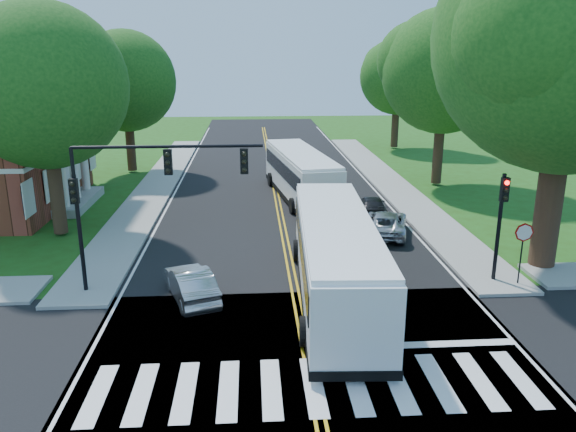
{
  "coord_description": "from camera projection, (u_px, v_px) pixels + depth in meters",
  "views": [
    {
      "loc": [
        -1.65,
        -14.28,
        9.07
      ],
      "look_at": [
        -0.12,
        8.55,
        2.4
      ],
      "focal_mm": 35.0,
      "sensor_mm": 36.0,
      "label": 1
    }
  ],
  "objects": [
    {
      "name": "stop_sign",
      "position": [
        523.0,
        239.0,
        22.06
      ],
      "size": [
        0.76,
        0.08,
        2.53
      ],
      "color": "black",
      "rests_on": "ground"
    },
    {
      "name": "hatchback",
      "position": [
        191.0,
        284.0,
        21.25
      ],
      "size": [
        2.55,
        4.12,
        1.28
      ],
      "primitive_type": "imported",
      "rotation": [
        0.0,
        0.0,
        3.47
      ],
      "color": "#A9ABB0",
      "rests_on": "road"
    },
    {
      "name": "tree_ne_big",
      "position": [
        571.0,
        38.0,
        22.01
      ],
      "size": [
        10.8,
        10.8,
        14.91
      ],
      "color": "black",
      "rests_on": "ground"
    },
    {
      "name": "ground",
      "position": [
        312.0,
        377.0,
        16.33
      ],
      "size": [
        140.0,
        140.0,
        0.0
      ],
      "primitive_type": "plane",
      "color": "#234A12",
      "rests_on": "ground"
    },
    {
      "name": "cross_road",
      "position": [
        312.0,
        377.0,
        16.32
      ],
      "size": [
        60.0,
        12.0,
        0.01
      ],
      "primitive_type": "cube",
      "color": "black",
      "rests_on": "ground"
    },
    {
      "name": "crosswalk",
      "position": [
        314.0,
        386.0,
        15.84
      ],
      "size": [
        12.6,
        3.0,
        0.01
      ],
      "primitive_type": "cube",
      "color": "silver",
      "rests_on": "road"
    },
    {
      "name": "suv",
      "position": [
        386.0,
        223.0,
        28.96
      ],
      "size": [
        3.12,
        4.79,
        1.22
      ],
      "primitive_type": "imported",
      "rotation": [
        0.0,
        0.0,
        2.88
      ],
      "color": "#AFB2B6",
      "rests_on": "road"
    },
    {
      "name": "sidewalk_nw",
      "position": [
        157.0,
        185.0,
        39.72
      ],
      "size": [
        2.6,
        40.0,
        0.15
      ],
      "primitive_type": "cube",
      "color": "gray",
      "rests_on": "ground"
    },
    {
      "name": "tree_west_far",
      "position": [
        126.0,
        81.0,
        42.4
      ],
      "size": [
        7.6,
        7.6,
        10.67
      ],
      "color": "black",
      "rests_on": "ground"
    },
    {
      "name": "sidewalk_ne",
      "position": [
        388.0,
        181.0,
        40.79
      ],
      "size": [
        2.6,
        40.0,
        0.15
      ],
      "primitive_type": "cube",
      "color": "gray",
      "rests_on": "ground"
    },
    {
      "name": "tree_east_far",
      "position": [
        398.0,
        77.0,
        53.53
      ],
      "size": [
        7.2,
        7.2,
        10.34
      ],
      "color": "black",
      "rests_on": "ground"
    },
    {
      "name": "signal_ne",
      "position": [
        501.0,
        213.0,
        22.19
      ],
      "size": [
        0.3,
        0.46,
        4.4
      ],
      "color": "black",
      "rests_on": "ground"
    },
    {
      "name": "center_line",
      "position": [
        276.0,
        194.0,
        37.4
      ],
      "size": [
        0.36,
        70.0,
        0.01
      ],
      "primitive_type": "cube",
      "color": "gold",
      "rests_on": "road"
    },
    {
      "name": "edge_line_e",
      "position": [
        377.0,
        192.0,
        37.83
      ],
      "size": [
        0.12,
        70.0,
        0.01
      ],
      "primitive_type": "cube",
      "color": "silver",
      "rests_on": "road"
    },
    {
      "name": "stop_bar",
      "position": [
        414.0,
        345.0,
        18.08
      ],
      "size": [
        6.6,
        0.4,
        0.01
      ],
      "primitive_type": "cube",
      "color": "silver",
      "rests_on": "road"
    },
    {
      "name": "road",
      "position": [
        279.0,
        210.0,
        33.57
      ],
      "size": [
        14.0,
        96.0,
        0.01
      ],
      "primitive_type": "cube",
      "color": "black",
      "rests_on": "ground"
    },
    {
      "name": "bus_lead",
      "position": [
        336.0,
        256.0,
        21.17
      ],
      "size": [
        3.42,
        12.31,
        3.15
      ],
      "rotation": [
        0.0,
        0.0,
        3.09
      ],
      "color": "white",
      "rests_on": "road"
    },
    {
      "name": "bus_follow",
      "position": [
        300.0,
        174.0,
        35.99
      ],
      "size": [
        4.13,
        11.89,
        3.01
      ],
      "rotation": [
        0.0,
        0.0,
        3.28
      ],
      "color": "white",
      "rests_on": "road"
    },
    {
      "name": "edge_line_w",
      "position": [
        173.0,
        196.0,
        36.96
      ],
      "size": [
        0.12,
        70.0,
        0.01
      ],
      "primitive_type": "cube",
      "color": "silver",
      "rests_on": "road"
    },
    {
      "name": "tree_west_near",
      "position": [
        44.0,
        86.0,
        26.89
      ],
      "size": [
        8.0,
        8.0,
        11.4
      ],
      "color": "black",
      "rests_on": "ground"
    },
    {
      "name": "tree_east_mid",
      "position": [
        444.0,
        71.0,
        37.86
      ],
      "size": [
        8.4,
        8.4,
        11.93
      ],
      "color": "black",
      "rests_on": "ground"
    },
    {
      "name": "dark_sedan",
      "position": [
        372.0,
        206.0,
        32.22
      ],
      "size": [
        2.01,
        4.06,
        1.14
      ],
      "primitive_type": "imported",
      "rotation": [
        0.0,
        0.0,
        3.03
      ],
      "color": "black",
      "rests_on": "road"
    },
    {
      "name": "signal_nw",
      "position": [
        138.0,
        184.0,
        20.88
      ],
      "size": [
        7.15,
        0.46,
        5.66
      ],
      "color": "black",
      "rests_on": "ground"
    }
  ]
}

